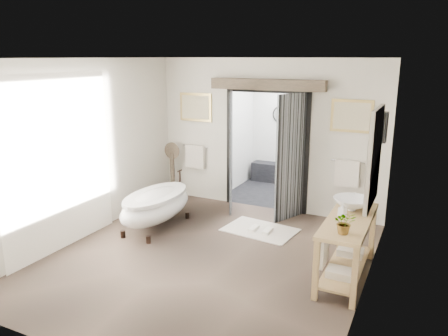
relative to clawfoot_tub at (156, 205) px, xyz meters
The scene contains 13 objects.
ground_plane 1.56m from the clawfoot_tub, 26.58° to the right, with size 5.00×5.00×0.00m, color brown.
room_shell 2.11m from the clawfoot_tub, 31.20° to the right, with size 4.52×5.02×2.91m.
shower_room 3.61m from the clawfoot_tub, 67.89° to the left, with size 2.22×2.01×2.51m.
back_wall_dressing 2.41m from the clawfoot_tub, 50.59° to the left, with size 3.82×0.77×2.52m.
clawfoot_tub is the anchor object (origin of this frame).
vanity 3.32m from the clawfoot_tub, ahead, with size 0.57×1.60×0.85m.
pedestal_mirror 1.71m from the clawfoot_tub, 112.66° to the left, with size 0.35×0.23×1.19m.
rug 1.86m from the clawfoot_tub, 21.81° to the left, with size 1.20×0.80×0.01m, color silver.
slippers 1.86m from the clawfoot_tub, 19.47° to the left, with size 0.37×0.28×0.05m.
basin 3.34m from the clawfoot_tub, ahead, with size 0.52×0.52×0.18m, color white.
plant 3.53m from the clawfoot_tub, 15.11° to the right, with size 0.26×0.22×0.28m, color gray.
soap_bottle_a 3.29m from the clawfoot_tub, ahead, with size 0.09×0.09×0.19m, color gray.
soap_bottle_b 3.33m from the clawfoot_tub, ahead, with size 0.14×0.14×0.18m, color gray.
Camera 1 is at (2.84, -5.27, 2.93)m, focal length 35.00 mm.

